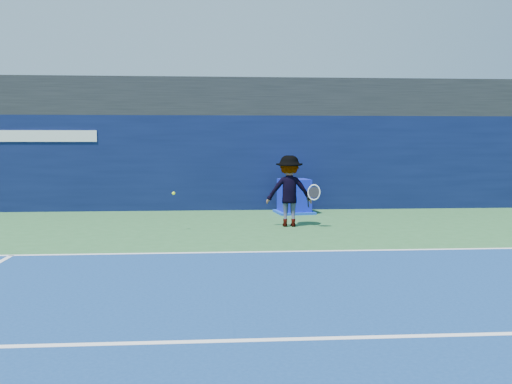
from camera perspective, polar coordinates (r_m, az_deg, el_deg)
ground at (r=8.39m, az=3.76°, el=-9.94°), size 80.00×80.00×0.00m
baseline at (r=11.29m, az=1.64°, el=-5.99°), size 24.00×0.10×0.01m
service_line at (r=6.50m, az=6.29°, el=-14.37°), size 24.00×0.10×0.01m
stadium_band at (r=19.61m, az=-0.90°, el=9.21°), size 36.00×3.00×1.20m
back_wall_assembly at (r=18.57m, az=-0.72°, el=2.96°), size 36.00×1.03×3.00m
equipment_cart at (r=17.39m, az=3.84°, el=-0.57°), size 1.23×1.23×1.04m
tennis_player at (r=14.64m, az=3.35°, el=0.10°), size 1.37×0.78×1.82m
tennis_ball at (r=14.02m, az=-8.24°, el=-0.13°), size 0.08×0.08×0.08m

